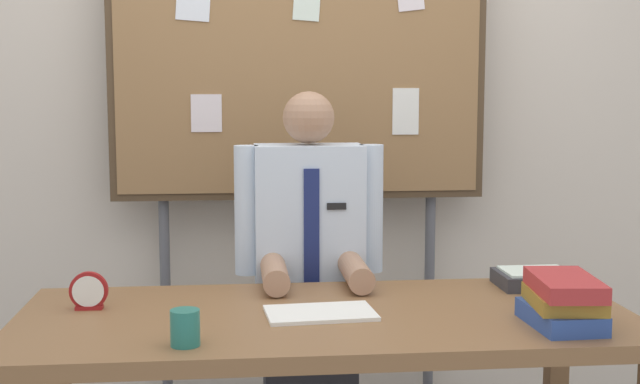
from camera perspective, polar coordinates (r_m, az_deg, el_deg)
name	(u,v)px	position (r m, az deg, el deg)	size (l,w,h in m)	color
back_wall	(296,106)	(3.71, -1.64, 5.92)	(6.40, 0.08, 2.70)	beige
desk	(326,339)	(2.59, 0.40, -9.98)	(1.87, 0.82, 0.74)	brown
person	(309,295)	(3.15, -0.74, -7.01)	(0.55, 0.56, 1.41)	#2D2D33
bulletin_board	(299,64)	(3.50, -1.41, 8.75)	(1.57, 0.09, 2.14)	#4C3823
book_stack	(563,301)	(2.51, 16.25, -7.15)	(0.21, 0.31, 0.15)	#2D4C99
open_notebook	(320,313)	(2.55, 0.02, -8.25)	(0.33, 0.20, 0.01)	white
desk_clock	(89,292)	(2.70, -15.50, -6.62)	(0.12, 0.04, 0.12)	maroon
coffee_mug	(185,328)	(2.27, -9.18, -9.13)	(0.08, 0.08, 0.10)	#267266
paper_tray	(535,279)	(2.99, 14.46, -5.74)	(0.26, 0.20, 0.06)	#333338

